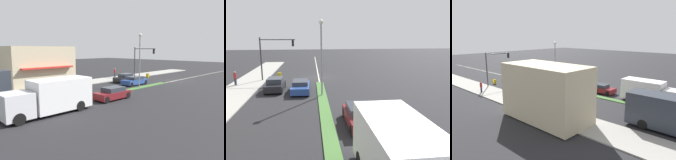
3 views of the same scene
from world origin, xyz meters
TOP-DOWN VIEW (x-y plane):
  - ground_plane at (0.00, 18.00)m, footprint 160.00×160.00m
  - lane_marking_center at (0.00, 0.00)m, footprint 0.16×60.00m
  - traffic_signal_main at (6.12, 1.82)m, footprint 4.59×0.34m
  - street_lamp at (0.00, 10.13)m, footprint 0.44×0.44m
  - pedestrian at (10.09, 4.56)m, footprint 0.34×0.34m
  - warning_aframe_sign at (5.52, 0.48)m, footprint 0.45×0.53m
  - coupe_blue at (2.20, 8.45)m, footprint 1.87×4.22m
  - sedan_dark at (5.00, 7.41)m, footprint 1.87×3.85m
  - sedan_maroon at (-2.20, 17.67)m, footprint 1.88×4.11m

SIDE VIEW (x-z plane):
  - ground_plane at x=0.00m, z-range 0.00..0.00m
  - lane_marking_center at x=0.00m, z-range 0.00..0.01m
  - warning_aframe_sign at x=5.52m, z-range 0.01..0.84m
  - coupe_blue at x=2.20m, z-range -0.01..1.25m
  - sedan_maroon at x=-2.20m, z-range -0.02..1.32m
  - sedan_dark at x=5.00m, z-range -0.03..1.37m
  - pedestrian at x=10.09m, z-range 0.16..1.84m
  - traffic_signal_main at x=6.12m, z-range 1.10..6.70m
  - street_lamp at x=0.00m, z-range 1.09..8.46m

